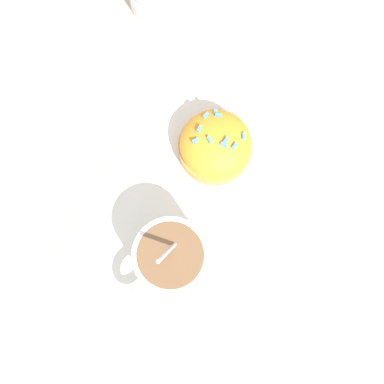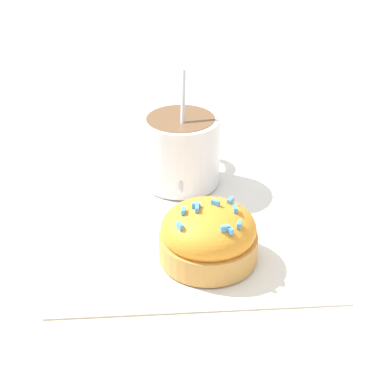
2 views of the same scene
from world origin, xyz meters
TOP-DOWN VIEW (x-y plane):
  - ground_plane at (0.00, 0.00)m, footprint 3.00×3.00m
  - paper_napkin at (0.00, 0.00)m, footprint 0.27×0.24m
  - coffee_cup at (0.07, -0.00)m, footprint 0.11×0.08m
  - frosted_pastry at (-0.07, -0.01)m, footprint 0.08×0.08m

SIDE VIEW (x-z plane):
  - ground_plane at x=0.00m, z-range 0.00..0.00m
  - paper_napkin at x=0.00m, z-range 0.00..0.00m
  - frosted_pastry at x=-0.07m, z-range 0.00..0.05m
  - coffee_cup at x=0.07m, z-range -0.02..0.10m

